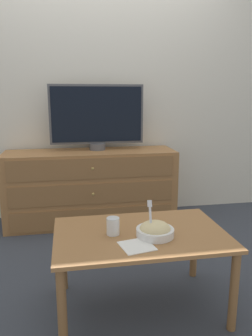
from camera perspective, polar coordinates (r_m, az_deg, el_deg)
name	(u,v)px	position (r m, az deg, el deg)	size (l,w,h in m)	color
ground_plane	(98,212)	(3.38, -4.83, -7.59)	(12.00, 12.00, 0.00)	#383D47
wall_back	(96,80)	(3.20, -5.31, 14.96)	(12.00, 0.05, 2.60)	silver
dresser	(91,187)	(3.04, -6.08, -3.33)	(1.53, 0.45, 0.67)	#9E6B3D
tv	(97,116)	(3.00, -5.10, 9.00)	(0.85, 0.15, 0.59)	#515156
coffee_table	(140,243)	(1.81, 2.50, -12.95)	(0.91, 0.59, 0.45)	#9E6B3D
takeout_bowl	(155,230)	(1.73, 5.08, -10.75)	(0.20, 0.20, 0.18)	silver
drink_cup	(113,227)	(1.74, -2.28, -10.25)	(0.07, 0.07, 0.09)	beige
napkin	(137,246)	(1.63, 1.92, -13.42)	(0.18, 0.18, 0.00)	white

